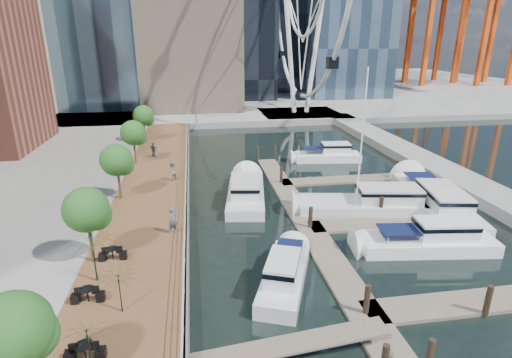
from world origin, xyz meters
The scene contains 17 objects.
ground centered at (0.00, 0.00, 0.00)m, with size 520.00×520.00×0.00m, color black.
boardwalk centered at (-9.00, 15.00, 0.50)m, with size 6.00×60.00×1.00m, color brown.
seawall centered at (-6.00, 15.00, 0.50)m, with size 0.25×60.00×1.00m, color #595954.
land_far centered at (0.00, 102.00, 0.50)m, with size 200.00×114.00×1.00m, color gray.
breakwater centered at (20.00, 20.00, 0.50)m, with size 4.00×60.00×1.00m, color gray.
pier centered at (14.00, 52.00, 0.50)m, with size 14.00×12.00×1.00m, color gray.
railing centered at (-6.10, 15.00, 1.52)m, with size 0.10×60.00×1.05m, color white, non-canonical shape.
floating_docks centered at (7.97, 9.98, 0.49)m, with size 16.00×34.00×2.60m.
port_cranes centered at (67.67, 95.67, 20.00)m, with size 40.00×52.00×38.00m.
street_trees centered at (-11.40, 14.00, 4.29)m, with size 2.60×42.60×4.60m.
cafe_tables centered at (-10.40, -2.00, 1.37)m, with size 2.50×13.70×0.74m.
yacht_foreground centered at (9.84, 3.78, 0.00)m, with size 2.62×9.76×2.15m, color white, non-canonical shape.
pedestrian_near centered at (-6.88, 6.96, 1.90)m, with size 0.66×0.43×1.81m, color #4A5063.
pedestrian_mid centered at (-7.35, 17.90, 1.88)m, with size 0.86×0.67×1.77m, color gray.
pedestrian_far centered at (-9.72, 26.33, 1.81)m, with size 0.94×0.39×1.61m, color #343841.
moored_yachts centered at (8.25, 10.29, 0.00)m, with size 20.87×37.56×11.50m.
cafe_seating centered at (-10.07, -0.36, 2.21)m, with size 4.96×9.61×2.73m.
Camera 1 is at (-5.17, -17.87, 13.31)m, focal length 28.00 mm.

